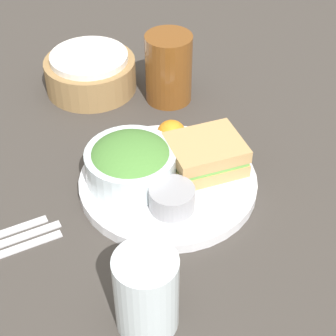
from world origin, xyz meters
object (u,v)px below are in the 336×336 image
at_px(salad_bowl, 131,162).
at_px(drink_glass, 169,68).
at_px(plate, 168,182).
at_px(dressing_cup, 172,198).
at_px(water_glass, 146,292).
at_px(sandwich, 205,154).
at_px(bread_basket, 90,73).

height_order(salad_bowl, drink_glass, drink_glass).
bearing_deg(plate, drink_glass, 64.29).
bearing_deg(drink_glass, plate, -115.71).
height_order(plate, dressing_cup, dressing_cup).
bearing_deg(water_glass, plate, 58.62).
xyz_separation_m(salad_bowl, water_glass, (-0.07, -0.23, 0.01)).
xyz_separation_m(sandwich, dressing_cup, (-0.08, -0.06, -0.01)).
bearing_deg(bread_basket, salad_bowl, -97.18).
relative_size(bread_basket, water_glass, 1.51).
bearing_deg(sandwich, bread_basket, 103.87).
bearing_deg(salad_bowl, dressing_cup, -72.15).
bearing_deg(dressing_cup, plate, 69.76).
bearing_deg(dressing_cup, water_glass, -125.18).
xyz_separation_m(plate, sandwich, (0.06, 0.00, 0.03)).
bearing_deg(dressing_cup, salad_bowl, 107.85).
bearing_deg(plate, salad_bowl, 151.16).
relative_size(plate, bread_basket, 1.61).
bearing_deg(water_glass, dressing_cup, 54.82).
xyz_separation_m(sandwich, water_glass, (-0.18, -0.20, 0.01)).
distance_m(drink_glass, water_glass, 0.47).
bearing_deg(drink_glass, water_glass, -118.54).
bearing_deg(dressing_cup, bread_basket, 88.70).
bearing_deg(drink_glass, sandwich, -100.74).
xyz_separation_m(bread_basket, water_glass, (-0.11, -0.50, 0.02)).
xyz_separation_m(salad_bowl, bread_basket, (0.03, 0.28, -0.01)).
xyz_separation_m(plate, dressing_cup, (-0.02, -0.06, 0.03)).
distance_m(sandwich, drink_glass, 0.22).
bearing_deg(sandwich, salad_bowl, 166.65).
height_order(plate, salad_bowl, salad_bowl).
bearing_deg(bread_basket, dressing_cup, -91.30).
bearing_deg(water_glass, bread_basket, 77.71).
bearing_deg(plate, dressing_cup, -110.24).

